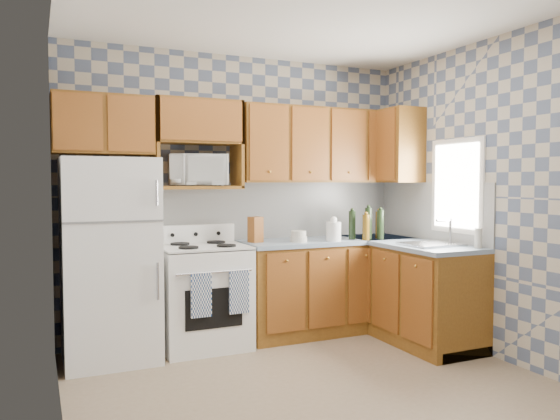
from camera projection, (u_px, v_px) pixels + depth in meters
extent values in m
plane|color=#7E674E|center=(316.00, 387.00, 3.94)|extent=(3.40, 3.40, 0.00)
cube|color=slate|center=(240.00, 196.00, 5.33)|extent=(3.40, 0.02, 2.70)
cube|color=slate|center=(496.00, 198.00, 4.57)|extent=(0.02, 3.20, 2.70)
cube|color=silver|center=(277.00, 210.00, 5.49)|extent=(2.60, 0.02, 0.56)
cube|color=silver|center=(431.00, 211.00, 5.30)|extent=(0.02, 1.60, 0.56)
cube|color=white|center=(110.00, 260.00, 4.52)|extent=(0.75, 0.70, 1.68)
cube|color=white|center=(203.00, 297.00, 4.89)|extent=(0.76, 0.65, 0.90)
cube|color=silver|center=(203.00, 247.00, 4.87)|extent=(0.76, 0.65, 0.02)
cube|color=white|center=(195.00, 234.00, 5.11)|extent=(0.76, 0.08, 0.17)
cube|color=navy|center=(201.00, 295.00, 4.52)|extent=(0.17, 0.02, 0.37)
cube|color=navy|center=(239.00, 292.00, 4.66)|extent=(0.17, 0.02, 0.37)
cube|color=brown|center=(328.00, 287.00, 5.44)|extent=(1.75, 0.60, 0.88)
cube|color=brown|center=(406.00, 291.00, 5.22)|extent=(0.60, 1.60, 0.88)
cube|color=gray|center=(329.00, 241.00, 5.42)|extent=(1.77, 0.63, 0.04)
cube|color=gray|center=(406.00, 243.00, 5.20)|extent=(0.63, 1.60, 0.04)
cube|color=brown|center=(322.00, 146.00, 5.49)|extent=(1.75, 0.33, 0.74)
cube|color=brown|center=(103.00, 125.00, 4.62)|extent=(0.82, 0.33, 0.50)
cube|color=brown|center=(391.00, 147.00, 5.62)|extent=(0.33, 0.70, 0.74)
cube|color=brown|center=(198.00, 187.00, 4.98)|extent=(0.80, 0.33, 0.03)
imported|color=white|center=(197.00, 170.00, 4.99)|extent=(0.57, 0.43, 0.29)
cube|color=#B7B7BC|center=(431.00, 245.00, 4.88)|extent=(0.48, 0.40, 0.03)
cube|color=silver|center=(457.00, 186.00, 4.97)|extent=(0.02, 0.66, 0.86)
cylinder|color=black|center=(368.00, 223.00, 5.37)|extent=(0.07, 0.07, 0.31)
cylinder|color=black|center=(380.00, 225.00, 5.36)|extent=(0.07, 0.07, 0.29)
cylinder|color=brown|center=(379.00, 225.00, 5.47)|extent=(0.07, 0.07, 0.27)
cylinder|color=brown|center=(366.00, 227.00, 5.29)|extent=(0.07, 0.07, 0.25)
cylinder|color=black|center=(352.00, 225.00, 5.37)|extent=(0.07, 0.07, 0.28)
cube|color=brown|center=(255.00, 230.00, 5.10)|extent=(0.13, 0.13, 0.24)
cylinder|color=white|center=(334.00, 231.00, 5.22)|extent=(0.14, 0.14, 0.18)
cylinder|color=beige|center=(478.00, 238.00, 4.65)|extent=(0.06, 0.06, 0.17)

